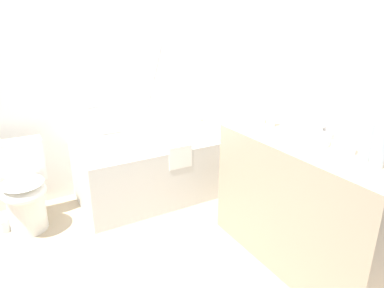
# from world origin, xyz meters

# --- Properties ---
(ground_plane) EXTENTS (4.05, 4.05, 0.00)m
(ground_plane) POSITION_xyz_m (0.00, 0.00, 0.00)
(ground_plane) COLOR tan
(wall_back_tiled) EXTENTS (3.45, 0.10, 2.34)m
(wall_back_tiled) POSITION_xyz_m (0.00, 1.32, 1.17)
(wall_back_tiled) COLOR white
(wall_back_tiled) RESTS_ON ground_plane
(wall_right_mirror) EXTENTS (0.10, 2.94, 2.34)m
(wall_right_mirror) POSITION_xyz_m (1.58, 0.00, 1.17)
(wall_right_mirror) COLOR white
(wall_right_mirror) RESTS_ON ground_plane
(bathtub) EXTENTS (1.42, 0.77, 1.40)m
(bathtub) POSITION_xyz_m (0.76, 0.88, 0.30)
(bathtub) COLOR silver
(bathtub) RESTS_ON ground_plane
(toilet) EXTENTS (0.39, 0.50, 0.72)m
(toilet) POSITION_xyz_m (-0.38, 0.89, 0.35)
(toilet) COLOR white
(toilet) RESTS_ON ground_plane
(vanity_counter) EXTENTS (0.55, 1.29, 0.87)m
(vanity_counter) POSITION_xyz_m (1.25, -0.51, 0.44)
(vanity_counter) COLOR tan
(vanity_counter) RESTS_ON ground_plane
(sink_basin) EXTENTS (0.35, 0.35, 0.05)m
(sink_basin) POSITION_xyz_m (1.21, -0.45, 0.90)
(sink_basin) COLOR white
(sink_basin) RESTS_ON vanity_counter
(sink_faucet) EXTENTS (0.13, 0.15, 0.08)m
(sink_faucet) POSITION_xyz_m (1.41, -0.45, 0.91)
(sink_faucet) COLOR #ABABB1
(sink_faucet) RESTS_ON vanity_counter
(water_bottle_0) EXTENTS (0.06, 0.06, 0.24)m
(water_bottle_0) POSITION_xyz_m (1.26, -0.85, 0.99)
(water_bottle_0) COLOR silver
(water_bottle_0) RESTS_ON vanity_counter
(water_bottle_1) EXTENTS (0.06, 0.06, 0.18)m
(water_bottle_1) POSITION_xyz_m (1.27, 0.01, 0.96)
(water_bottle_1) COLOR silver
(water_bottle_1) RESTS_ON vanity_counter
(water_bottle_2) EXTENTS (0.06, 0.06, 0.19)m
(water_bottle_2) POSITION_xyz_m (1.29, -0.75, 0.96)
(water_bottle_2) COLOR silver
(water_bottle_2) RESTS_ON vanity_counter
(water_bottle_4) EXTENTS (0.06, 0.06, 0.21)m
(water_bottle_4) POSITION_xyz_m (1.27, -0.09, 0.97)
(water_bottle_4) COLOR silver
(water_bottle_4) RESTS_ON vanity_counter
(water_bottle_5) EXTENTS (0.07, 0.07, 0.24)m
(water_bottle_5) POSITION_xyz_m (1.24, -0.94, 0.99)
(water_bottle_5) COLOR silver
(water_bottle_5) RESTS_ON vanity_counter
(drinking_glass_0) EXTENTS (0.06, 0.06, 0.08)m
(drinking_glass_0) POSITION_xyz_m (1.29, -0.67, 0.91)
(drinking_glass_0) COLOR white
(drinking_glass_0) RESTS_ON vanity_counter
(drinking_glass_1) EXTENTS (0.07, 0.07, 0.10)m
(drinking_glass_1) POSITION_xyz_m (1.33, -0.22, 0.93)
(drinking_glass_1) COLOR white
(drinking_glass_1) RESTS_ON vanity_counter
(toilet_paper_roll) EXTENTS (0.11, 0.11, 0.11)m
(toilet_paper_roll) POSITION_xyz_m (-0.58, 0.92, 0.05)
(toilet_paper_roll) COLOR white
(toilet_paper_roll) RESTS_ON ground_plane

